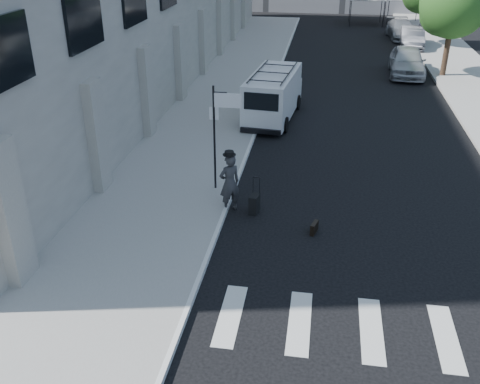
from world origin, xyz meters
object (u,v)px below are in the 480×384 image
(parked_car_a, at_px, (407,61))
(parked_car_c, at_px, (401,30))
(businessman, at_px, (230,183))
(briefcase, at_px, (314,228))
(parked_car_b, at_px, (412,37))
(cargo_van, at_px, (274,94))
(suitcase, at_px, (254,204))

(parked_car_a, relative_size, parked_car_c, 1.02)
(businessman, relative_size, parked_car_c, 0.39)
(briefcase, bearing_deg, parked_car_a, 91.99)
(businessman, relative_size, parked_car_b, 0.42)
(parked_car_c, bearing_deg, businessman, -110.16)
(cargo_van, distance_m, parked_car_b, 18.97)
(briefcase, bearing_deg, cargo_van, 118.41)
(cargo_van, xyz_separation_m, parked_car_c, (7.92, 20.58, -0.41))
(businessman, xyz_separation_m, briefcase, (2.68, -0.99, -0.77))
(parked_car_b, bearing_deg, parked_car_c, 100.03)
(parked_car_a, xyz_separation_m, parked_car_c, (0.92, 11.59, -0.14))
(suitcase, bearing_deg, parked_car_a, 79.60)
(suitcase, height_order, parked_car_b, parked_car_b)
(cargo_van, xyz_separation_m, parked_car_b, (8.28, 17.06, -0.36))
(suitcase, xyz_separation_m, parked_car_c, (7.55, 29.82, 0.39))
(cargo_van, xyz_separation_m, parked_car_a, (7.00, 8.98, -0.27))
(parked_car_c, bearing_deg, suitcase, -108.72)
(businessman, bearing_deg, suitcase, 139.90)
(businessman, bearing_deg, parked_car_b, -144.52)
(businessman, height_order, briefcase, businessman)
(businessman, bearing_deg, briefcase, 123.51)
(parked_car_a, bearing_deg, businessman, -109.06)
(businessman, xyz_separation_m, parked_car_c, (8.34, 29.77, -0.25))
(suitcase, bearing_deg, cargo_van, 101.88)
(businessman, bearing_deg, cargo_van, -128.79)
(parked_car_b, xyz_separation_m, parked_car_c, (-0.36, 3.52, -0.05))
(businessman, bearing_deg, parked_car_a, -148.39)
(cargo_van, relative_size, parked_car_a, 1.17)
(parked_car_a, relative_size, parked_car_b, 1.08)
(businessman, height_order, cargo_van, cargo_van)
(cargo_van, bearing_deg, parked_car_b, 69.59)
(briefcase, xyz_separation_m, parked_car_c, (5.66, 30.76, 0.52))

